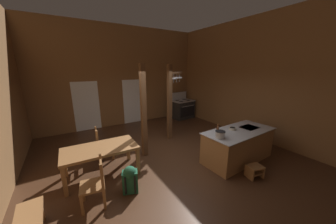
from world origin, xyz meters
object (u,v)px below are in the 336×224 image
object	(u,v)px
ladderback_chair_near_window	(95,184)
mixing_bowl_on_counter	(232,129)
stove_range	(182,109)
stockpot_on_counter	(220,135)
dining_table	(100,151)
ladderback_chair_by_post	(103,144)
kitchen_island	(238,145)
step_stool	(255,170)
bottle_tall_on_counter	(218,129)
backpack	(130,178)

from	to	relation	value
ladderback_chair_near_window	mixing_bowl_on_counter	size ratio (longest dim) A/B	5.12
stove_range	mixing_bowl_on_counter	xyz separation A→B (m)	(-1.31, -4.16, 0.45)
stockpot_on_counter	dining_table	bearing A→B (deg)	152.66
ladderback_chair_by_post	mixing_bowl_on_counter	xyz separation A→B (m)	(3.16, -1.94, 0.48)
kitchen_island	mixing_bowl_on_counter	distance (m)	0.52
dining_table	mixing_bowl_on_counter	bearing A→B (deg)	-18.49
step_stool	stockpot_on_counter	distance (m)	1.19
stove_range	step_stool	distance (m)	5.31
ladderback_chair_by_post	bottle_tall_on_counter	size ratio (longest dim) A/B	3.53
stove_range	mixing_bowl_on_counter	size ratio (longest dim) A/B	7.11
ladderback_chair_near_window	stockpot_on_counter	distance (m)	2.98
dining_table	stockpot_on_counter	world-z (taller)	stockpot_on_counter
step_stool	mixing_bowl_on_counter	bearing A→B (deg)	76.20
dining_table	stove_range	bearing A→B (deg)	33.03
ladderback_chair_near_window	bottle_tall_on_counter	bearing A→B (deg)	-2.83
step_stool	ladderback_chair_by_post	xyz separation A→B (m)	(-2.94, 2.85, 0.27)
stove_range	step_stool	xyz separation A→B (m)	(-1.54, -5.07, -0.30)
stockpot_on_counter	backpack	bearing A→B (deg)	169.37
dining_table	bottle_tall_on_counter	bearing A→B (deg)	-21.15
ladderback_chair_near_window	backpack	size ratio (longest dim) A/B	1.59
step_stool	dining_table	size ratio (longest dim) A/B	0.24
step_stool	dining_table	world-z (taller)	dining_table
mixing_bowl_on_counter	kitchen_island	bearing A→B (deg)	-47.63
ladderback_chair_by_post	stockpot_on_counter	world-z (taller)	stockpot_on_counter
ladderback_chair_by_post	bottle_tall_on_counter	distance (m)	3.27
ladderback_chair_near_window	stockpot_on_counter	world-z (taller)	stockpot_on_counter
kitchen_island	dining_table	distance (m)	3.71
stove_range	bottle_tall_on_counter	world-z (taller)	stove_range
backpack	mixing_bowl_on_counter	distance (m)	3.04
kitchen_island	step_stool	world-z (taller)	kitchen_island
bottle_tall_on_counter	stockpot_on_counter	bearing A→B (deg)	-127.18
kitchen_island	stockpot_on_counter	distance (m)	1.04
kitchen_island	step_stool	size ratio (longest dim) A/B	5.30
backpack	bottle_tall_on_counter	bearing A→B (deg)	-3.64
stove_range	ladderback_chair_by_post	xyz separation A→B (m)	(-4.47, -2.22, -0.03)
dining_table	kitchen_island	bearing A→B (deg)	-19.90
dining_table	ladderback_chair_near_window	size ratio (longest dim) A/B	1.81
stove_range	step_stool	world-z (taller)	stove_range
backpack	mixing_bowl_on_counter	size ratio (longest dim) A/B	3.21
stove_range	dining_table	world-z (taller)	stove_range
step_stool	mixing_bowl_on_counter	world-z (taller)	mixing_bowl_on_counter
kitchen_island	backpack	size ratio (longest dim) A/B	3.68
dining_table	ladderback_chair_by_post	distance (m)	0.86
dining_table	backpack	bearing A→B (deg)	-67.14
kitchen_island	stove_range	bearing A→B (deg)	74.56
bottle_tall_on_counter	ladderback_chair_near_window	bearing A→B (deg)	177.17
stove_range	ladderback_chair_by_post	bearing A→B (deg)	-153.57
dining_table	mixing_bowl_on_counter	distance (m)	3.56
mixing_bowl_on_counter	bottle_tall_on_counter	distance (m)	0.56
kitchen_island	backpack	distance (m)	3.12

